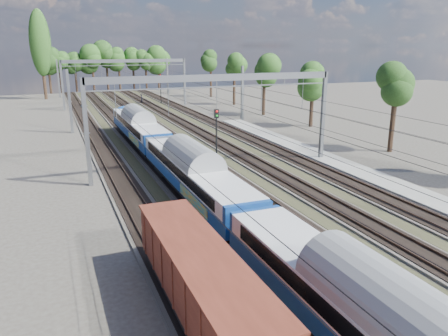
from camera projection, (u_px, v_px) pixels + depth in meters
name	position (u px, v px, depth m)	size (l,w,h in m)	color
track_bed	(174.00, 140.00, 54.61)	(21.00, 130.00, 0.34)	#47423A
platform	(393.00, 185.00, 36.58)	(3.00, 70.00, 0.30)	gray
catenary	(160.00, 84.00, 59.89)	(25.65, 130.00, 9.00)	slate
tree_belt	(138.00, 60.00, 97.19)	(38.93, 99.30, 12.19)	black
poplar	(40.00, 44.00, 93.56)	(4.40, 4.40, 19.04)	black
emu_train	(194.00, 169.00, 32.69)	(2.97, 62.91, 4.35)	black
freight_boxcar	(201.00, 281.00, 18.25)	(2.58, 12.46, 3.21)	black
worker	(142.00, 99.00, 89.40)	(0.70, 0.46, 1.92)	black
signal_near	(216.00, 136.00, 37.71)	(0.40, 0.37, 6.24)	black
signal_far	(161.00, 85.00, 88.14)	(0.41, 0.37, 5.99)	black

